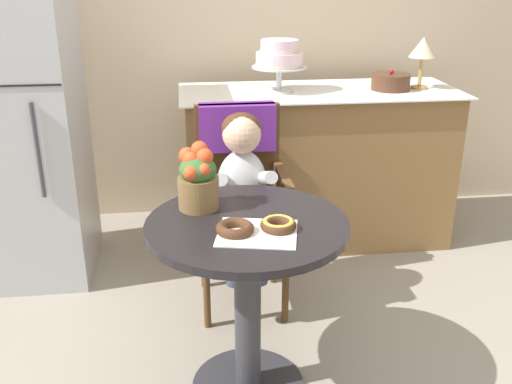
# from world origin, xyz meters

# --- Properties ---
(back_wall) EXTENTS (4.80, 0.10, 2.70)m
(back_wall) POSITION_xyz_m (0.00, 1.85, 1.35)
(back_wall) COLOR #C1AD8E
(back_wall) RESTS_ON ground
(cafe_table) EXTENTS (0.72, 0.72, 0.72)m
(cafe_table) POSITION_xyz_m (0.00, 0.00, 0.51)
(cafe_table) COLOR black
(cafe_table) RESTS_ON ground
(wicker_chair) EXTENTS (0.42, 0.45, 0.95)m
(wicker_chair) POSITION_xyz_m (0.04, 0.71, 0.64)
(wicker_chair) COLOR brown
(wicker_chair) RESTS_ON ground
(seated_child) EXTENTS (0.27, 0.32, 0.73)m
(seated_child) POSITION_xyz_m (0.04, 0.55, 0.68)
(seated_child) COLOR silver
(seated_child) RESTS_ON ground
(paper_napkin) EXTENTS (0.31, 0.28, 0.00)m
(paper_napkin) POSITION_xyz_m (0.02, -0.10, 0.72)
(paper_napkin) COLOR white
(paper_napkin) RESTS_ON cafe_table
(donut_front) EXTENTS (0.13, 0.13, 0.04)m
(donut_front) POSITION_xyz_m (-0.05, -0.09, 0.74)
(donut_front) COLOR #4C2D19
(donut_front) RESTS_ON cafe_table
(donut_mid) EXTENTS (0.12, 0.12, 0.04)m
(donut_mid) POSITION_xyz_m (0.10, -0.08, 0.74)
(donut_mid) COLOR #4C2D19
(donut_mid) RESTS_ON cafe_table
(flower_vase) EXTENTS (0.15, 0.15, 0.25)m
(flower_vase) POSITION_xyz_m (-0.16, 0.14, 0.84)
(flower_vase) COLOR brown
(flower_vase) RESTS_ON cafe_table
(display_counter) EXTENTS (1.56, 0.62, 0.90)m
(display_counter) POSITION_xyz_m (0.55, 1.30, 0.45)
(display_counter) COLOR olive
(display_counter) RESTS_ON ground
(tiered_cake_stand) EXTENTS (0.30, 0.30, 0.28)m
(tiered_cake_stand) POSITION_xyz_m (0.32, 1.30, 1.09)
(tiered_cake_stand) COLOR silver
(tiered_cake_stand) RESTS_ON display_counter
(round_layer_cake) EXTENTS (0.21, 0.21, 0.11)m
(round_layer_cake) POSITION_xyz_m (0.95, 1.27, 0.94)
(round_layer_cake) COLOR #4C2D1E
(round_layer_cake) RESTS_ON display_counter
(table_lamp) EXTENTS (0.15, 0.15, 0.28)m
(table_lamp) POSITION_xyz_m (1.12, 1.28, 1.12)
(table_lamp) COLOR #B28C47
(table_lamp) RESTS_ON display_counter
(refrigerator) EXTENTS (0.64, 0.63, 1.70)m
(refrigerator) POSITION_xyz_m (-1.05, 1.10, 0.85)
(refrigerator) COLOR #B7BABF
(refrigerator) RESTS_ON ground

